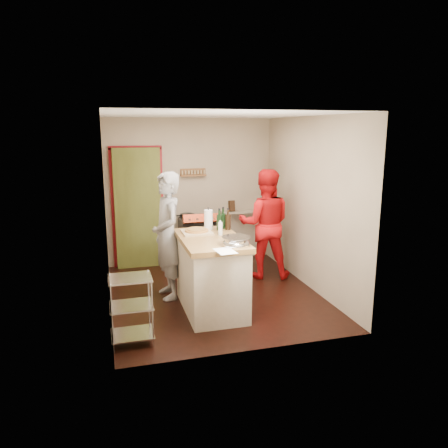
% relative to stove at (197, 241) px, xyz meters
% --- Properties ---
extents(floor, '(3.50, 3.50, 0.00)m').
position_rel_stove_xyz_m(floor, '(-0.05, -1.42, -0.45)').
color(floor, black).
rests_on(floor, ground).
extents(back_wall, '(3.00, 0.44, 2.60)m').
position_rel_stove_xyz_m(back_wall, '(-0.69, 0.36, 0.68)').
color(back_wall, tan).
rests_on(back_wall, ground).
extents(left_wall, '(0.04, 3.50, 2.60)m').
position_rel_stove_xyz_m(left_wall, '(-1.55, -1.42, 0.85)').
color(left_wall, tan).
rests_on(left_wall, ground).
extents(right_wall, '(0.04, 3.50, 2.60)m').
position_rel_stove_xyz_m(right_wall, '(1.45, -1.42, 0.85)').
color(right_wall, tan).
rests_on(right_wall, ground).
extents(ceiling, '(3.00, 3.50, 0.02)m').
position_rel_stove_xyz_m(ceiling, '(-0.05, -1.42, 2.16)').
color(ceiling, white).
rests_on(ceiling, back_wall).
extents(stove, '(0.60, 0.63, 1.00)m').
position_rel_stove_xyz_m(stove, '(0.00, 0.00, 0.00)').
color(stove, black).
rests_on(stove, ground).
extents(wire_shelving, '(0.48, 0.40, 0.80)m').
position_rel_stove_xyz_m(wire_shelving, '(-1.33, -2.62, -0.01)').
color(wire_shelving, silver).
rests_on(wire_shelving, ground).
extents(island, '(0.79, 1.50, 1.32)m').
position_rel_stove_xyz_m(island, '(-0.23, -1.96, 0.08)').
color(island, beige).
rests_on(island, ground).
extents(person_stripe, '(0.51, 0.71, 1.83)m').
position_rel_stove_xyz_m(person_stripe, '(-0.71, -1.32, 0.47)').
color(person_stripe, silver).
rests_on(person_stripe, ground).
extents(person_red, '(1.03, 0.91, 1.79)m').
position_rel_stove_xyz_m(person_red, '(0.95, -0.84, 0.44)').
color(person_red, '#BA0C0E').
rests_on(person_red, ground).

